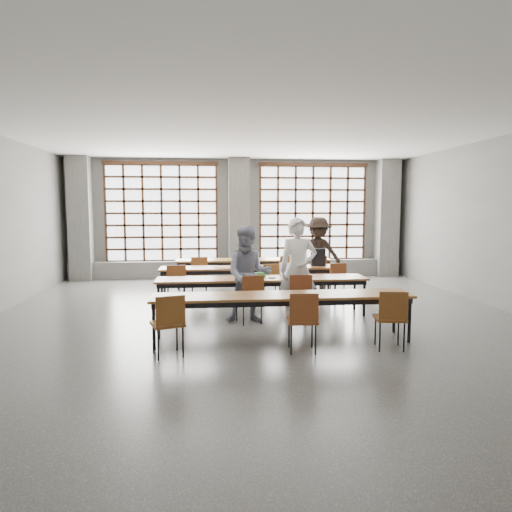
{
  "coord_description": "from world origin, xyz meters",
  "views": [
    {
      "loc": [
        -0.86,
        -8.18,
        2.05
      ],
      "look_at": [
        0.01,
        0.4,
        1.14
      ],
      "focal_mm": 32.0,
      "sensor_mm": 36.0,
      "label": 1
    }
  ],
  "objects_px": {
    "student_female": "(249,275)",
    "chair_near_right": "(391,314)",
    "chair_back_mid": "(288,269)",
    "chair_mid_right": "(335,278)",
    "chair_mid_centre": "(271,279)",
    "chair_mid_left": "(176,281)",
    "plastic_bag": "(287,253)",
    "chair_near_left": "(169,319)",
    "green_box": "(259,275)",
    "backpack": "(318,257)",
    "desk_row_a": "(253,262)",
    "desk_row_b": "(249,270)",
    "chair_near_mid": "(303,316)",
    "laptop_front": "(289,273)",
    "chair_front_right": "(299,293)",
    "student_back": "(318,253)",
    "desk_row_c": "(262,281)",
    "red_pouch": "(167,320)",
    "chair_front_left": "(251,294)",
    "phone": "(272,278)",
    "laptop_back": "(303,256)",
    "chair_back_right": "(319,269)",
    "student_male": "(298,270)",
    "mouse": "(311,276)",
    "desk_row_d": "(282,299)"
  },
  "relations": [
    {
      "from": "chair_back_right",
      "to": "backpack",
      "type": "height_order",
      "value": "backpack"
    },
    {
      "from": "desk_row_a",
      "to": "chair_mid_left",
      "type": "distance_m",
      "value": 2.86
    },
    {
      "from": "chair_near_right",
      "to": "green_box",
      "type": "distance_m",
      "value": 2.95
    },
    {
      "from": "chair_near_right",
      "to": "green_box",
      "type": "height_order",
      "value": "chair_near_right"
    },
    {
      "from": "mouse",
      "to": "desk_row_d",
      "type": "bearing_deg",
      "value": -116.09
    },
    {
      "from": "desk_row_b",
      "to": "red_pouch",
      "type": "xyz_separation_m",
      "value": [
        -1.48,
        -3.9,
        -0.16
      ]
    },
    {
      "from": "chair_mid_left",
      "to": "laptop_back",
      "type": "distance_m",
      "value": 3.91
    },
    {
      "from": "chair_back_mid",
      "to": "chair_front_right",
      "type": "relative_size",
      "value": 1.0
    },
    {
      "from": "student_male",
      "to": "red_pouch",
      "type": "bearing_deg",
      "value": -141.23
    },
    {
      "from": "chair_front_left",
      "to": "phone",
      "type": "distance_m",
      "value": 0.72
    },
    {
      "from": "chair_mid_right",
      "to": "plastic_bag",
      "type": "height_order",
      "value": "plastic_bag"
    },
    {
      "from": "desk_row_c",
      "to": "chair_mid_left",
      "type": "distance_m",
      "value": 1.98
    },
    {
      "from": "chair_near_right",
      "to": "student_female",
      "type": "height_order",
      "value": "student_female"
    },
    {
      "from": "student_female",
      "to": "red_pouch",
      "type": "xyz_separation_m",
      "value": [
        -1.28,
        -1.77,
        -0.37
      ]
    },
    {
      "from": "chair_back_mid",
      "to": "red_pouch",
      "type": "distance_m",
      "value": 5.45
    },
    {
      "from": "chair_mid_left",
      "to": "plastic_bag",
      "type": "height_order",
      "value": "plastic_bag"
    },
    {
      "from": "chair_back_right",
      "to": "chair_front_right",
      "type": "xyz_separation_m",
      "value": [
        -1.12,
        -3.19,
        0.0
      ]
    },
    {
      "from": "phone",
      "to": "chair_back_mid",
      "type": "bearing_deg",
      "value": 74.14
    },
    {
      "from": "desk_row_b",
      "to": "chair_front_left",
      "type": "relative_size",
      "value": 4.55
    },
    {
      "from": "backpack",
      "to": "chair_mid_right",
      "type": "bearing_deg",
      "value": -65.39
    },
    {
      "from": "chair_front_left",
      "to": "mouse",
      "type": "xyz_separation_m",
      "value": [
        1.23,
        0.61,
        0.21
      ]
    },
    {
      "from": "mouse",
      "to": "red_pouch",
      "type": "xyz_separation_m",
      "value": [
        -2.53,
        -2.25,
        -0.25
      ]
    },
    {
      "from": "desk_row_b",
      "to": "chair_mid_right",
      "type": "bearing_deg",
      "value": -18.98
    },
    {
      "from": "green_box",
      "to": "student_female",
      "type": "bearing_deg",
      "value": -113.32
    },
    {
      "from": "student_female",
      "to": "student_back",
      "type": "xyz_separation_m",
      "value": [
        2.04,
        3.19,
        0.05
      ]
    },
    {
      "from": "chair_mid_right",
      "to": "student_male",
      "type": "distance_m",
      "value": 1.92
    },
    {
      "from": "student_male",
      "to": "chair_mid_left",
      "type": "bearing_deg",
      "value": 146.48
    },
    {
      "from": "desk_row_a",
      "to": "desk_row_c",
      "type": "relative_size",
      "value": 1.0
    },
    {
      "from": "chair_mid_right",
      "to": "green_box",
      "type": "height_order",
      "value": "chair_mid_right"
    },
    {
      "from": "chair_near_left",
      "to": "student_female",
      "type": "xyz_separation_m",
      "value": [
        1.26,
        1.85,
        0.33
      ]
    },
    {
      "from": "desk_row_a",
      "to": "chair_mid_centre",
      "type": "height_order",
      "value": "chair_mid_centre"
    },
    {
      "from": "green_box",
      "to": "backpack",
      "type": "height_order",
      "value": "backpack"
    },
    {
      "from": "desk_row_d",
      "to": "chair_near_mid",
      "type": "relative_size",
      "value": 4.55
    },
    {
      "from": "desk_row_c",
      "to": "chair_front_right",
      "type": "relative_size",
      "value": 4.55
    },
    {
      "from": "chair_mid_centre",
      "to": "chair_mid_right",
      "type": "xyz_separation_m",
      "value": [
        1.41,
        0.0,
        0.0
      ]
    },
    {
      "from": "desk_row_a",
      "to": "mouse",
      "type": "xyz_separation_m",
      "value": [
        0.81,
        -3.21,
        0.08
      ]
    },
    {
      "from": "desk_row_c",
      "to": "backpack",
      "type": "height_order",
      "value": "backpack"
    },
    {
      "from": "desk_row_c",
      "to": "chair_front_right",
      "type": "height_order",
      "value": "chair_front_right"
    },
    {
      "from": "chair_near_mid",
      "to": "chair_near_right",
      "type": "relative_size",
      "value": 1.0
    },
    {
      "from": "desk_row_a",
      "to": "green_box",
      "type": "xyz_separation_m",
      "value": [
        -0.19,
        -3.11,
        0.11
      ]
    },
    {
      "from": "desk_row_c",
      "to": "backpack",
      "type": "distance_m",
      "value": 2.27
    },
    {
      "from": "chair_near_mid",
      "to": "laptop_front",
      "type": "relative_size",
      "value": 2.41
    },
    {
      "from": "chair_near_left",
      "to": "laptop_back",
      "type": "height_order",
      "value": "laptop_back"
    },
    {
      "from": "desk_row_a",
      "to": "chair_mid_left",
      "type": "relative_size",
      "value": 4.55
    },
    {
      "from": "chair_back_mid",
      "to": "chair_mid_right",
      "type": "distance_m",
      "value": 1.74
    },
    {
      "from": "student_female",
      "to": "chair_near_right",
      "type": "bearing_deg",
      "value": -37.24
    },
    {
      "from": "chair_near_right",
      "to": "chair_back_mid",
      "type": "bearing_deg",
      "value": 97.76
    },
    {
      "from": "laptop_back",
      "to": "backpack",
      "type": "distance_m",
      "value": 1.61
    },
    {
      "from": "chair_mid_centre",
      "to": "chair_near_left",
      "type": "xyz_separation_m",
      "value": [
        -1.86,
        -3.35,
        0.0
      ]
    },
    {
      "from": "chair_back_mid",
      "to": "backpack",
      "type": "distance_m",
      "value": 1.11
    }
  ]
}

